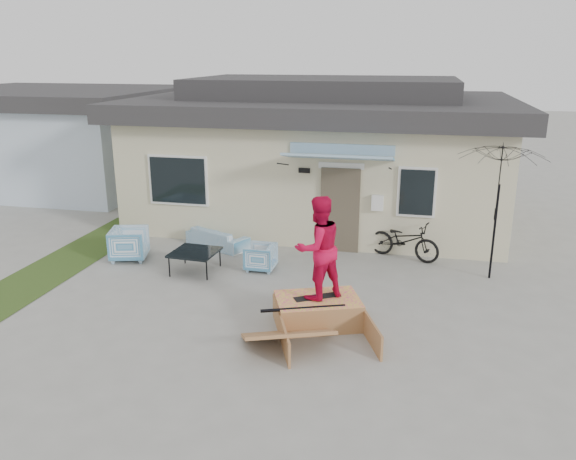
% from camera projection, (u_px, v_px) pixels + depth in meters
% --- Properties ---
extents(ground, '(90.00, 90.00, 0.00)m').
position_uv_depth(ground, '(250.00, 326.00, 10.35)').
color(ground, gray).
rests_on(ground, ground).
extents(grass_strip, '(1.40, 8.00, 0.01)m').
position_uv_depth(grass_strip, '(59.00, 265.00, 13.31)').
color(grass_strip, '#2A4218').
rests_on(grass_strip, ground).
extents(house, '(10.80, 8.49, 4.10)m').
position_uv_depth(house, '(324.00, 150.00, 17.23)').
color(house, beige).
rests_on(house, ground).
extents(neighbor_house, '(8.60, 7.60, 3.50)m').
position_uv_depth(neighbor_house, '(55.00, 136.00, 21.36)').
color(neighbor_house, silver).
rests_on(neighbor_house, ground).
extents(loveseat, '(1.72, 1.13, 0.65)m').
position_uv_depth(loveseat, '(218.00, 235.00, 14.52)').
color(loveseat, teal).
rests_on(loveseat, ground).
extents(armchair_left, '(0.96, 1.00, 0.85)m').
position_uv_depth(armchair_left, '(129.00, 242.00, 13.61)').
color(armchair_left, teal).
rests_on(armchair_left, ground).
extents(armchair_right, '(0.61, 0.65, 0.66)m').
position_uv_depth(armchair_right, '(260.00, 256.00, 12.97)').
color(armchair_right, teal).
rests_on(armchair_right, ground).
extents(coffee_table, '(1.04, 1.04, 0.48)m').
position_uv_depth(coffee_table, '(195.00, 261.00, 12.89)').
color(coffee_table, black).
rests_on(coffee_table, ground).
extents(bicycle, '(1.85, 1.18, 1.12)m').
position_uv_depth(bicycle, '(405.00, 236.00, 13.62)').
color(bicycle, black).
rests_on(bicycle, ground).
extents(patio_umbrella, '(1.97, 1.84, 2.20)m').
position_uv_depth(patio_umbrella, '(498.00, 201.00, 12.07)').
color(patio_umbrella, black).
rests_on(patio_umbrella, ground).
extents(skate_ramp, '(2.10, 2.38, 0.49)m').
position_uv_depth(skate_ramp, '(318.00, 311.00, 10.37)').
color(skate_ramp, '#946238').
rests_on(skate_ramp, ground).
extents(skateboard, '(0.85, 0.62, 0.05)m').
position_uv_depth(skateboard, '(317.00, 296.00, 10.34)').
color(skateboard, black).
rests_on(skateboard, skate_ramp).
extents(skater, '(1.15, 1.14, 1.87)m').
position_uv_depth(skater, '(318.00, 246.00, 10.05)').
color(skater, red).
rests_on(skater, skateboard).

